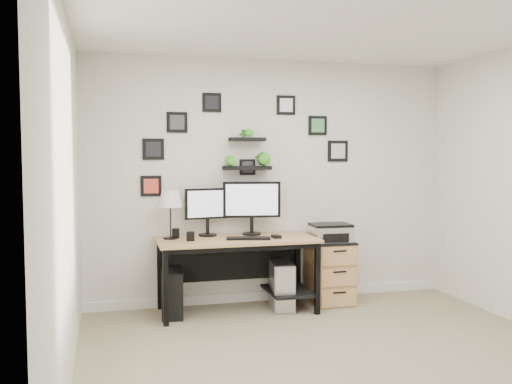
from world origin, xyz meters
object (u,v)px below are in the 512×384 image
object	(u,v)px
monitor_left	(208,208)
file_cabinet	(330,271)
printer	(331,232)
mug	(190,236)
table_lamp	(170,200)
pc_tower_grey	(282,285)
monitor_right	(252,203)
pc_tower_black	(172,293)
desk	(240,250)

from	to	relation	value
monitor_left	file_cabinet	world-z (taller)	monitor_left
printer	mug	bearing A→B (deg)	-176.31
file_cabinet	table_lamp	bearing A→B (deg)	178.53
pc_tower_grey	printer	bearing A→B (deg)	4.25
file_cabinet	pc_tower_grey	bearing A→B (deg)	-171.93
monitor_right	file_cabinet	xyz separation A→B (m)	(0.84, -0.10, -0.75)
monitor_left	mug	bearing A→B (deg)	-129.00
pc_tower_grey	monitor_right	bearing A→B (deg)	146.37
monitor_right	mug	distance (m)	0.78
monitor_right	pc_tower_black	size ratio (longest dim) A/B	1.31
pc_tower_black	monitor_left	bearing A→B (deg)	31.48
pc_tower_black	file_cabinet	bearing A→B (deg)	7.07
pc_tower_black	printer	world-z (taller)	printer
mug	pc_tower_grey	distance (m)	1.11
pc_tower_black	pc_tower_grey	distance (m)	1.14
pc_tower_black	printer	size ratio (longest dim) A/B	1.09
desk	file_cabinet	world-z (taller)	desk
monitor_left	monitor_right	size ratio (longest dim) A/B	0.82
desk	file_cabinet	bearing A→B (deg)	3.30
pc_tower_black	mug	bearing A→B (deg)	-17.05
monitor_left	pc_tower_black	xyz separation A→B (m)	(-0.40, -0.20, -0.81)
pc_tower_black	printer	distance (m)	1.77
monitor_left	mug	world-z (taller)	monitor_left
table_lamp	pc_tower_grey	size ratio (longest dim) A/B	0.95
printer	monitor_left	bearing A→B (deg)	172.32
mug	pc_tower_black	bearing A→B (deg)	158.05
mug	file_cabinet	size ratio (longest dim) A/B	0.14
table_lamp	pc_tower_black	size ratio (longest dim) A/B	1.06
pc_tower_grey	table_lamp	bearing A→B (deg)	173.73
monitor_right	mug	bearing A→B (deg)	-160.68
table_lamp	mug	bearing A→B (deg)	-46.27
pc_tower_grey	file_cabinet	size ratio (longest dim) A/B	0.77
monitor_right	printer	xyz separation A→B (m)	(0.83, -0.14, -0.32)
desk	mug	xyz separation A→B (m)	(-0.51, -0.08, 0.17)
table_lamp	printer	xyz separation A→B (m)	(1.68, -0.08, -0.38)
desk	monitor_right	distance (m)	0.51
monitor_left	file_cabinet	distance (m)	1.49
monitor_right	file_cabinet	world-z (taller)	monitor_right
monitor_left	pc_tower_grey	size ratio (longest dim) A/B	0.96
pc_tower_grey	file_cabinet	distance (m)	0.58
mug	printer	xyz separation A→B (m)	(1.51, 0.10, -0.03)
monitor_right	mug	xyz separation A→B (m)	(-0.68, -0.24, -0.29)
monitor_left	monitor_right	world-z (taller)	monitor_right
file_cabinet	desk	bearing A→B (deg)	-176.70
mug	pc_tower_grey	xyz separation A→B (m)	(0.96, 0.06, -0.55)
monitor_left	mug	xyz separation A→B (m)	(-0.22, -0.27, -0.24)
monitor_left	printer	world-z (taller)	monitor_left
desk	file_cabinet	xyz separation A→B (m)	(1.01, 0.06, -0.29)
table_lamp	monitor_right	bearing A→B (deg)	3.94
desk	pc_tower_black	size ratio (longest dim) A/B	3.50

